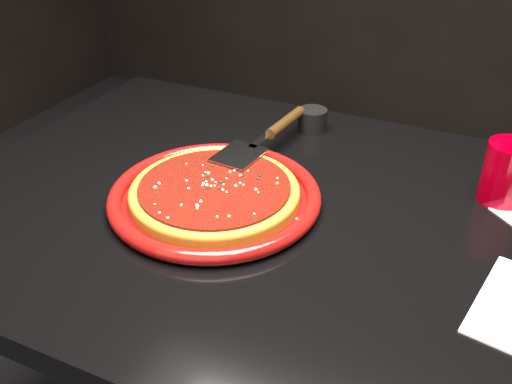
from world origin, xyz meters
TOP-DOWN VIEW (x-y plane):
  - table at (0.00, 0.00)m, footprint 1.20×0.80m
  - plate at (-0.14, -0.03)m, footprint 0.42×0.42m
  - pizza_crust at (-0.14, -0.03)m, footprint 0.33×0.33m
  - pizza_crust_rim at (-0.14, -0.03)m, footprint 0.33×0.33m
  - pizza_sauce at (-0.14, -0.03)m, footprint 0.30×0.30m
  - parmesan_dusting at (-0.14, -0.03)m, footprint 0.24×0.24m
  - basil_flecks at (-0.14, -0.03)m, footprint 0.22×0.22m
  - pizza_server at (-0.13, 0.15)m, footprint 0.12×0.31m
  - cup at (0.28, 0.17)m, footprint 0.10×0.10m
  - ramekin at (-0.10, 0.29)m, footprint 0.07×0.07m

SIDE VIEW (x-z plane):
  - table at x=0.00m, z-range 0.00..0.75m
  - plate at x=-0.14m, z-range 0.75..0.78m
  - pizza_crust at x=-0.14m, z-range 0.76..0.77m
  - ramekin at x=-0.10m, z-range 0.75..0.79m
  - pizza_crust_rim at x=-0.14m, z-range 0.76..0.78m
  - pizza_sauce at x=-0.14m, z-range 0.77..0.78m
  - basil_flecks at x=-0.14m, z-range 0.78..0.79m
  - parmesan_dusting at x=-0.14m, z-range 0.78..0.79m
  - pizza_server at x=-0.13m, z-range 0.78..0.80m
  - cup at x=0.28m, z-range 0.75..0.85m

